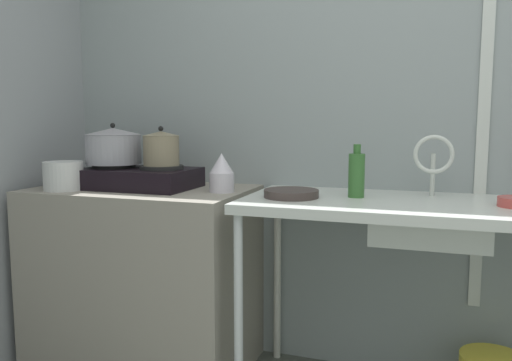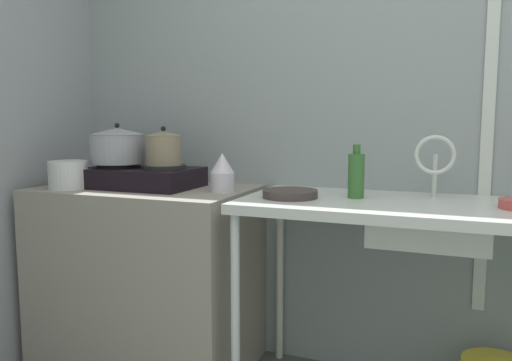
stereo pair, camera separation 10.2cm
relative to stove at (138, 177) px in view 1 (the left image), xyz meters
The scene contains 13 objects.
wall_back 1.35m from the stove, 16.04° to the left, with size 4.41×0.10×2.49m, color gray.
wall_metal_strip 1.62m from the stove, 11.29° to the left, with size 0.05×0.01×1.99m, color silver.
counter_concrete 0.49m from the stove, ahead, with size 1.02×0.63×0.88m, color gray.
counter_sink 1.45m from the stove, ahead, with size 1.73×0.63×0.88m.
stove is the anchor object (origin of this frame).
pot_on_left_burner 0.20m from the stove, behind, with size 0.27×0.27×0.20m.
pot_on_right_burner 0.19m from the stove, ahead, with size 0.17×0.17×0.18m.
pot_beside_stove 0.34m from the stove, 147.93° to the right, with size 0.18×0.18×0.13m.
percolator 0.44m from the stove, ahead, with size 0.11×0.11×0.18m.
sink_basin 1.33m from the stove, ahead, with size 0.44×0.33×0.16m, color silver.
faucet 1.35m from the stove, ahead, with size 0.16×0.09×0.26m.
frying_pan 0.78m from the stove, ahead, with size 0.23×0.23×0.03m, color #3D322F.
bottle_by_sink 1.03m from the stove, ahead, with size 0.07×0.07×0.22m.
Camera 1 is at (0.03, -0.79, 1.19)m, focal length 34.80 mm.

